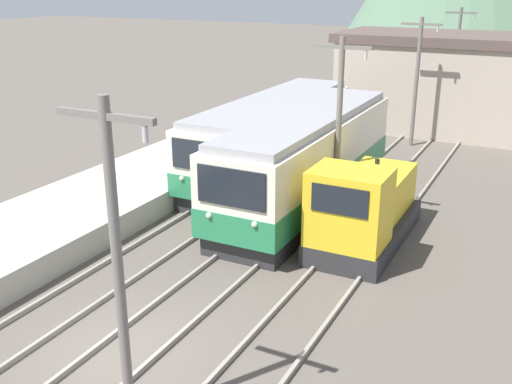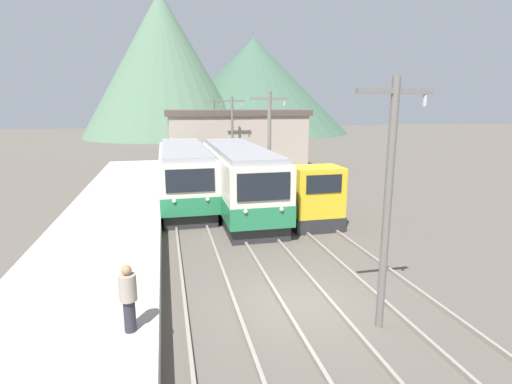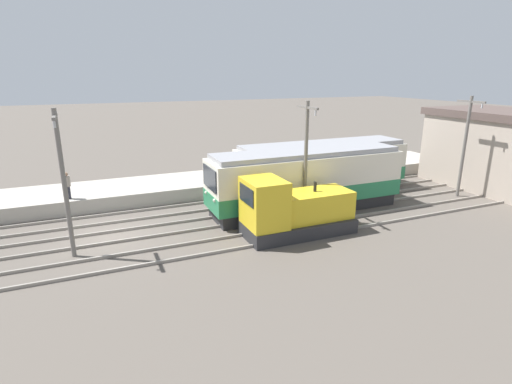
# 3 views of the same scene
# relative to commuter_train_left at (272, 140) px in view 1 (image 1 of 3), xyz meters

# --- Properties ---
(ground_plane) EXTENTS (200.00, 200.00, 0.00)m
(ground_plane) POSITION_rel_commuter_train_left_xyz_m (2.60, -13.75, -1.60)
(ground_plane) COLOR #564F47
(track_left) EXTENTS (1.54, 60.00, 0.14)m
(track_left) POSITION_rel_commuter_train_left_xyz_m (0.00, -13.75, -1.53)
(track_left) COLOR gray
(track_left) RESTS_ON ground
(track_center) EXTENTS (1.54, 60.00, 0.14)m
(track_center) POSITION_rel_commuter_train_left_xyz_m (2.80, -13.75, -1.53)
(track_center) COLOR gray
(track_center) RESTS_ON ground
(commuter_train_left) EXTENTS (2.84, 11.95, 3.43)m
(commuter_train_left) POSITION_rel_commuter_train_left_xyz_m (0.00, 0.00, 0.00)
(commuter_train_left) COLOR #28282B
(commuter_train_left) RESTS_ON ground
(commuter_train_center) EXTENTS (2.84, 11.70, 3.61)m
(commuter_train_center) POSITION_rel_commuter_train_left_xyz_m (2.80, -2.86, 0.08)
(commuter_train_center) COLOR #28282B
(commuter_train_center) RESTS_ON ground
(shunting_locomotive) EXTENTS (2.40, 5.63, 3.00)m
(shunting_locomotive) POSITION_rel_commuter_train_left_xyz_m (5.80, -5.29, -0.40)
(shunting_locomotive) COLOR #28282B
(shunting_locomotive) RESTS_ON ground
(catenary_mast_near) EXTENTS (2.00, 0.20, 6.48)m
(catenary_mast_near) POSITION_rel_commuter_train_left_xyz_m (4.31, -15.43, 1.95)
(catenary_mast_near) COLOR slate
(catenary_mast_near) RESTS_ON ground
(catenary_mast_mid) EXTENTS (2.00, 0.20, 6.48)m
(catenary_mast_mid) POSITION_rel_commuter_train_left_xyz_m (4.31, -3.80, 1.95)
(catenary_mast_mid) COLOR slate
(catenary_mast_mid) RESTS_ON ground
(catenary_mast_far) EXTENTS (2.00, 0.20, 6.48)m
(catenary_mast_far) POSITION_rel_commuter_train_left_xyz_m (4.31, 7.84, 1.95)
(catenary_mast_far) COLOR slate
(catenary_mast_far) RESTS_ON ground
(catenary_mast_distant) EXTENTS (2.00, 0.20, 6.48)m
(catenary_mast_distant) POSITION_rel_commuter_train_left_xyz_m (4.31, 19.47, 1.95)
(catenary_mast_distant) COLOR slate
(catenary_mast_distant) RESTS_ON ground
(station_building) EXTENTS (12.60, 6.30, 5.38)m
(station_building) POSITION_rel_commuter_train_left_xyz_m (5.34, 12.25, 1.11)
(station_building) COLOR #AD9E8E
(station_building) RESTS_ON ground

